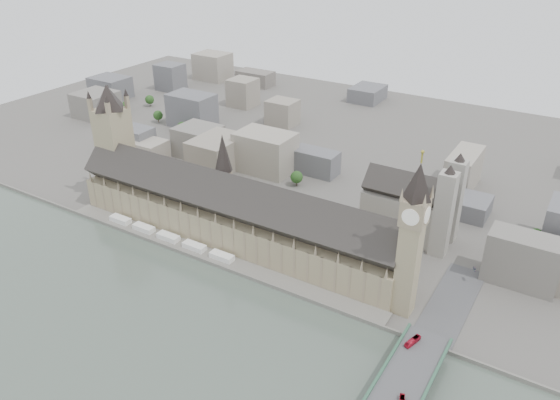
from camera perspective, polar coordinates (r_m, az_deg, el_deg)
The scene contains 13 objects.
ground at distance 401.27m, azimuth -6.61°, elevation -5.45°, with size 900.00×900.00×0.00m, color #595651.
embankment_wall at distance 390.88m, azimuth -7.96°, elevation -6.28°, with size 600.00×1.50×3.00m, color slate.
river_terrace at distance 395.90m, azimuth -7.28°, elevation -5.83°, with size 270.00×15.00×2.00m, color slate.
terrace_tents at distance 417.57m, azimuth -11.59°, elevation -3.79°, with size 118.00×7.00×4.00m.
palace_of_westminster at distance 402.77m, azimuth -5.08°, elevation -1.46°, with size 265.00×40.73×55.44m.
elizabeth_tower at distance 321.43m, azimuth 13.66°, elevation -3.08°, with size 17.00×17.00×107.50m.
victoria_tower at distance 470.18m, azimuth -16.96°, elevation 6.20°, with size 30.00×30.00×100.00m.
central_tower at distance 396.97m, azimuth -5.93°, elevation 3.74°, with size 13.00×13.00×48.00m.
westminster_abbey at distance 417.17m, azimuth 13.62°, elevation -0.72°, with size 68.00×36.00×64.00m.
city_skyline_inland at distance 583.49m, azimuth 8.17°, elevation 7.49°, with size 720.00×360.00×38.00m, color gray, non-canonical shape.
park_trees at distance 443.79m, azimuth -2.99°, elevation -0.67°, with size 110.00×30.00×15.00m, color #214016, non-canonical shape.
red_bus_north at distance 315.67m, azimuth 13.70°, elevation -14.14°, with size 2.73×11.69×3.26m, color red.
car_approach at distance 384.28m, azimuth 19.68°, elevation -6.82°, with size 1.78×4.38×1.27m, color gray.
Camera 1 is at (213.47, -259.94, 218.80)m, focal length 35.00 mm.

